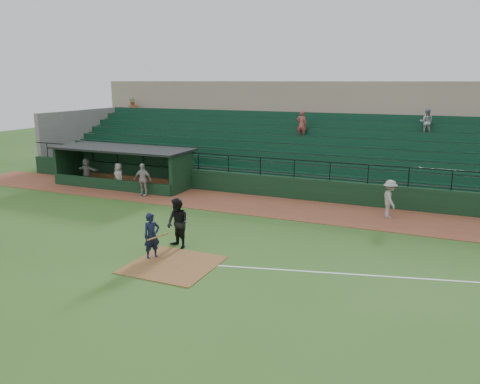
% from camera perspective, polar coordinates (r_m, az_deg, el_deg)
% --- Properties ---
extents(ground, '(90.00, 90.00, 0.00)m').
position_cam_1_polar(ground, '(18.16, -6.37, -7.62)').
color(ground, '#2C541B').
rests_on(ground, ground).
extents(warning_track, '(40.00, 4.00, 0.03)m').
position_cam_1_polar(warning_track, '(25.07, 2.74, -1.65)').
color(warning_track, brown).
rests_on(warning_track, ground).
extents(home_plate_dirt, '(3.00, 3.00, 0.03)m').
position_cam_1_polar(home_plate_dirt, '(17.36, -8.03, -8.63)').
color(home_plate_dirt, brown).
rests_on(home_plate_dirt, ground).
extents(foul_line, '(17.49, 4.44, 0.01)m').
position_cam_1_polar(foul_line, '(17.13, 20.15, -9.69)').
color(foul_line, white).
rests_on(foul_line, ground).
extents(stadium_structure, '(38.00, 13.08, 6.40)m').
position_cam_1_polar(stadium_structure, '(32.55, 8.13, 5.78)').
color(stadium_structure, black).
rests_on(stadium_structure, ground).
extents(dugout, '(8.90, 3.20, 2.42)m').
position_cam_1_polar(dugout, '(30.80, -13.38, 3.31)').
color(dugout, black).
rests_on(dugout, ground).
extents(batter_at_plate, '(1.13, 0.75, 1.73)m').
position_cam_1_polar(batter_at_plate, '(17.85, -10.54, -5.20)').
color(batter_at_plate, black).
rests_on(batter_at_plate, ground).
extents(umpire, '(1.19, 1.08, 2.00)m').
position_cam_1_polar(umpire, '(18.74, -7.49, -3.77)').
color(umpire, black).
rests_on(umpire, ground).
extents(runner, '(1.08, 1.35, 1.82)m').
position_cam_1_polar(runner, '(23.73, 17.51, -0.80)').
color(runner, '#9F9A95').
rests_on(runner, warning_track).
extents(dugout_player_a, '(1.13, 0.55, 1.88)m').
position_cam_1_polar(dugout_player_a, '(27.47, -11.59, 1.45)').
color(dugout_player_a, '#ACA6A1').
rests_on(dugout_player_a, warning_track).
extents(dugout_player_b, '(0.94, 0.80, 1.64)m').
position_cam_1_polar(dugout_player_b, '(29.32, -14.33, 1.81)').
color(dugout_player_b, '#AAA59F').
rests_on(dugout_player_b, warning_track).
extents(dugout_player_c, '(1.55, 0.53, 1.66)m').
position_cam_1_polar(dugout_player_c, '(31.72, -17.88, 2.44)').
color(dugout_player_c, gray).
rests_on(dugout_player_c, warning_track).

